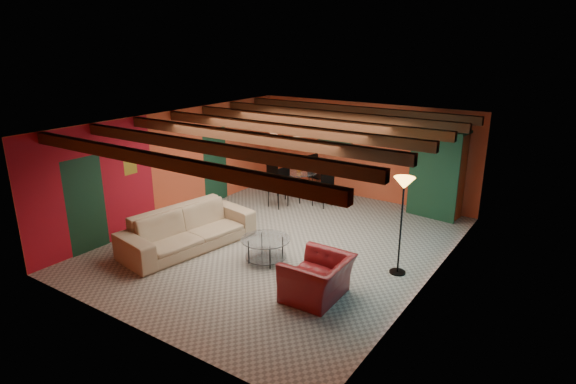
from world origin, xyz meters
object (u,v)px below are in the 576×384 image
Objects in this scene: floor_lamp at (401,226)px; vase at (299,157)px; sofa at (188,229)px; armchair at (318,278)px; armoire at (437,174)px; potted_plant at (442,123)px; dining_table at (299,180)px; coffee_table at (266,250)px.

floor_lamp is 4.87m from vase.
floor_lamp is (4.24, 1.39, 0.54)m from sofa.
armchair is at bearing -53.98° from vase.
armoire is 12.00× the size of vase.
sofa is 6.31m from armoire.
potted_plant reaches higher than armchair.
potted_plant is (-0.45, 3.62, 1.42)m from floor_lamp.
armchair is at bearing -116.43° from floor_lamp.
dining_table reaches higher than armchair.
dining_table reaches higher than coffee_table.
vase reaches higher than sofa.
coffee_table is 5.48m from potted_plant.
dining_table is 4.11m from potted_plant.
vase is (-3.20, 4.39, 0.86)m from armchair.
coffee_table is 5.11m from armoire.
dining_table is 3.72m from armoire.
vase is at bearing 113.06° from coffee_table.
armoire is at bearing 66.88° from coffee_table.
potted_plant reaches higher than sofa.
coffee_table is 0.51× the size of floor_lamp.
vase reaches higher than dining_table.
dining_table is 4.88m from floor_lamp.
armoire is (3.58, 0.89, 0.51)m from dining_table.
armchair is at bearing -85.14° from sofa.
potted_plant reaches higher than armoire.
floor_lamp is at bearing -34.09° from vase.
floor_lamp is 4.35× the size of potted_plant.
potted_plant is (3.58, 0.89, 1.82)m from dining_table.
sofa is 2.95× the size of coffee_table.
sofa is at bearing -161.88° from floor_lamp.
sofa is at bearing -96.38° from armchair.
floor_lamp reaches higher than sofa.
potted_plant is at bearing 174.26° from armchair.
coffee_table is 4.08m from dining_table.
potted_plant is 2.47× the size of vase.
sofa is at bearing -120.55° from armoire.
dining_table is at bearing -159.38° from armoire.
coffee_table is (1.81, 0.37, -0.18)m from sofa.
armoire reaches higher than dining_table.
dining_table is (-3.20, 4.39, 0.20)m from armchair.
dining_table is at bearing 6.62° from sofa.
armoire is at bearing 14.04° from vase.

